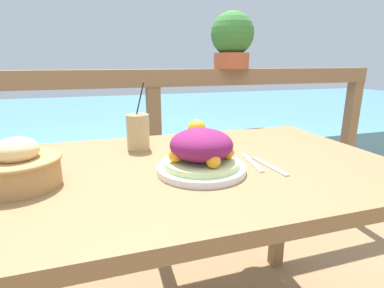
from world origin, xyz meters
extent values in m
cube|color=olive|center=(0.00, 0.00, 0.75)|extent=(1.30, 0.83, 0.04)
cube|color=olive|center=(-0.59, 0.36, 0.37)|extent=(0.06, 0.06, 0.73)
cube|color=olive|center=(0.59, 0.36, 0.37)|extent=(0.06, 0.06, 0.73)
cube|color=brown|center=(0.00, 0.73, 1.01)|extent=(2.80, 0.08, 0.09)
cube|color=brown|center=(0.00, 0.73, 0.48)|extent=(0.07, 0.07, 0.96)
cube|color=brown|center=(1.36, 0.73, 0.48)|extent=(0.07, 0.07, 0.96)
cube|color=teal|center=(0.00, 3.23, 0.22)|extent=(12.00, 4.00, 0.45)
cylinder|color=silver|center=(-0.01, -0.08, 0.78)|extent=(0.27, 0.27, 0.02)
cylinder|color=#C6DB8E|center=(-0.01, -0.08, 0.80)|extent=(0.23, 0.23, 0.02)
ellipsoid|color=#72194C|center=(-0.01, -0.08, 0.86)|extent=(0.19, 0.19, 0.09)
sphere|color=orange|center=(0.07, -0.10, 0.83)|extent=(0.04, 0.04, 0.04)
sphere|color=orange|center=(0.01, 0.00, 0.83)|extent=(0.04, 0.04, 0.04)
sphere|color=orange|center=(-0.09, -0.08, 0.83)|extent=(0.04, 0.04, 0.04)
sphere|color=orange|center=(0.00, -0.16, 0.83)|extent=(0.04, 0.04, 0.04)
cylinder|color=tan|center=(-0.15, 0.22, 0.84)|extent=(0.08, 0.08, 0.13)
cylinder|color=black|center=(-0.15, 0.23, 0.91)|extent=(0.06, 0.01, 0.21)
cylinder|color=#AD7F47|center=(-0.50, -0.04, 0.81)|extent=(0.20, 0.20, 0.08)
torus|color=#AD7F47|center=(-0.50, -0.04, 0.85)|extent=(0.21, 0.21, 0.01)
ellipsoid|color=#DBB77A|center=(-0.50, -0.04, 0.87)|extent=(0.11, 0.11, 0.07)
cylinder|color=#A34C2D|center=(0.45, 0.73, 1.10)|extent=(0.20, 0.20, 0.09)
sphere|color=#336B2D|center=(0.45, 0.73, 1.24)|extent=(0.24, 0.24, 0.24)
cube|color=silver|center=(0.18, -0.05, 0.78)|extent=(0.04, 0.18, 0.00)
cube|color=silver|center=(0.21, -0.10, 0.78)|extent=(0.03, 0.18, 0.00)
sphere|color=orange|center=(0.12, 0.33, 0.81)|extent=(0.08, 0.08, 0.08)
camera|label=1|loc=(-0.29, -0.87, 1.09)|focal=28.00mm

